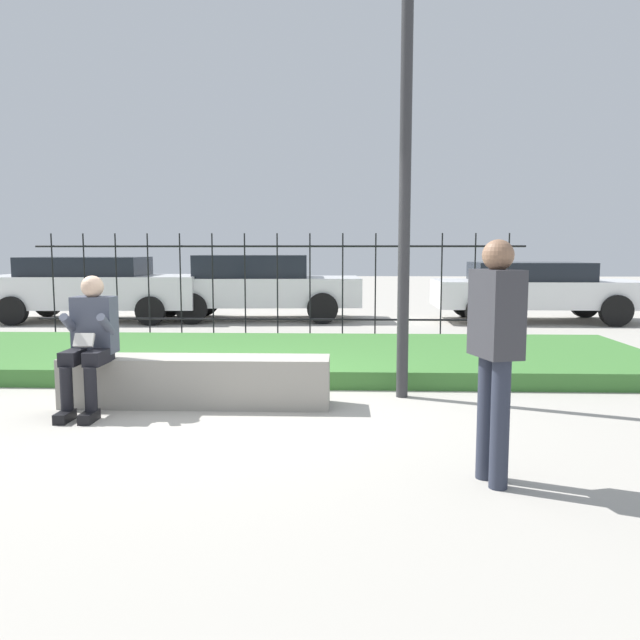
{
  "coord_description": "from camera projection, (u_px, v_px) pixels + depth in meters",
  "views": [
    {
      "loc": [
        1.1,
        -5.96,
        1.53
      ],
      "look_at": [
        0.8,
        1.95,
        0.63
      ],
      "focal_mm": 35.0,
      "sensor_mm": 36.0,
      "label": 1
    }
  ],
  "objects": [
    {
      "name": "car_parked_center",
      "position": [
        258.0,
        285.0,
        13.57
      ],
      "size": [
        4.42,
        2.04,
        1.41
      ],
      "rotation": [
        0.0,
        0.0,
        0.06
      ],
      "color": "silver",
      "rests_on": "ground_plane"
    },
    {
      "name": "person_seated_reader",
      "position": [
        90.0,
        338.0,
        5.83
      ],
      "size": [
        0.42,
        0.73,
        1.28
      ],
      "color": "black",
      "rests_on": "ground_plane"
    },
    {
      "name": "car_parked_right",
      "position": [
        535.0,
        289.0,
        13.22
      ],
      "size": [
        4.3,
        1.88,
        1.26
      ],
      "rotation": [
        0.0,
        0.0,
        -0.01
      ],
      "color": "silver",
      "rests_on": "ground_plane"
    },
    {
      "name": "ground_plane",
      "position": [
        231.0,
        405.0,
        6.13
      ],
      "size": [
        60.0,
        60.0,
        0.0
      ],
      "primitive_type": "plane",
      "color": "#A8A399"
    },
    {
      "name": "stone_bench",
      "position": [
        196.0,
        384.0,
        6.12
      ],
      "size": [
        2.61,
        0.46,
        0.48
      ],
      "color": "gray",
      "rests_on": "ground_plane"
    },
    {
      "name": "person_passerby",
      "position": [
        495.0,
        342.0,
        3.99
      ],
      "size": [
        0.31,
        0.41,
        1.59
      ],
      "rotation": [
        0.0,
        0.0,
        1.84
      ],
      "color": "#282D3D",
      "rests_on": "ground_plane"
    },
    {
      "name": "iron_fence",
      "position": [
        277.0,
        285.0,
        10.41
      ],
      "size": [
        8.17,
        0.03,
        1.79
      ],
      "color": "black",
      "rests_on": "ground_plane"
    },
    {
      "name": "grass_berm",
      "position": [
        261.0,
        356.0,
        8.37
      ],
      "size": [
        10.17,
        3.14,
        0.2
      ],
      "color": "#3D7533",
      "rests_on": "ground_plane"
    },
    {
      "name": "car_parked_left",
      "position": [
        93.0,
        287.0,
        13.37
      ],
      "size": [
        4.57,
        2.04,
        1.37
      ],
      "rotation": [
        0.0,
        0.0,
        0.05
      ],
      "color": "silver",
      "rests_on": "ground_plane"
    },
    {
      "name": "street_lamp",
      "position": [
        406.0,
        131.0,
        6.19
      ],
      "size": [
        0.28,
        0.28,
        4.45
      ],
      "color": "#2D2D30",
      "rests_on": "ground_plane"
    }
  ]
}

